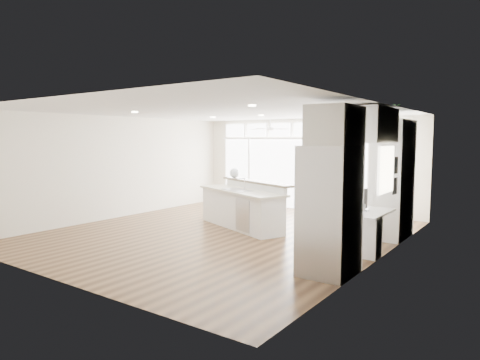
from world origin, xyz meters
The scene contains 24 objects.
floor centered at (0.00, 0.00, -0.01)m, with size 7.00×8.00×0.02m, color #3C2412.
ceiling centered at (0.00, 0.00, 2.70)m, with size 7.00×8.00×0.02m, color silver.
wall_back centered at (0.00, 4.00, 1.35)m, with size 7.00×0.04×2.70m, color silver.
wall_front centered at (0.00, -4.00, 1.35)m, with size 7.00×0.04×2.70m, color silver.
wall_left centered at (-3.50, 0.00, 1.35)m, with size 0.04×8.00×2.70m, color silver.
wall_right centered at (3.50, 0.00, 1.35)m, with size 0.04×8.00×2.70m, color silver.
glass_wall centered at (0.00, 3.94, 1.05)m, with size 5.80×0.06×2.08m, color white.
transom_row centered at (0.00, 3.94, 2.38)m, with size 5.90×0.06×0.40m, color white.
desk_window centered at (3.46, 0.30, 1.55)m, with size 0.04×0.85×0.85m, color white.
ceiling_fan centered at (-0.50, 2.80, 2.48)m, with size 1.16×1.16×0.32m, color white.
recessed_lights centered at (0.00, 0.20, 2.68)m, with size 3.40×3.00×0.02m, color #F2E9CD.
oven_cabinet centered at (3.17, 1.80, 1.25)m, with size 0.64×1.20×2.50m, color white.
desk_nook centered at (3.13, 0.30, 0.38)m, with size 0.72×1.30×0.76m, color white.
upper_cabinets centered at (3.17, 0.30, 2.35)m, with size 0.64×1.30×0.64m, color white.
refrigerator centered at (3.11, -1.35, 1.00)m, with size 0.76×0.90×2.00m, color #ADADB2.
fridge_cabinet centered at (3.17, -1.35, 2.30)m, with size 0.64×0.90×0.60m, color white.
framed_photos centered at (3.46, 0.92, 1.40)m, with size 0.06×0.22×0.80m, color black.
kitchen_island centered at (-0.04, 0.73, 0.55)m, with size 2.76×1.04×1.10m, color white.
rug centered at (2.87, 0.52, 0.01)m, with size 0.84×0.61×0.01m, color #382411.
office_chair centered at (2.53, 0.85, 0.51)m, with size 0.53×0.49×1.01m, color black.
fishbowl centered at (-0.76, 1.47, 1.22)m, with size 0.25×0.25×0.25m, color silver.
monitor centered at (3.05, 0.30, 0.97)m, with size 0.09×0.51×0.43m, color black.
keyboard centered at (2.88, 0.30, 0.77)m, with size 0.12×0.31×0.02m, color silver.
potted_plant centered at (3.17, 1.80, 2.63)m, with size 0.29×0.32×0.25m, color #265725.
Camera 1 is at (5.75, -7.47, 2.10)m, focal length 32.00 mm.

